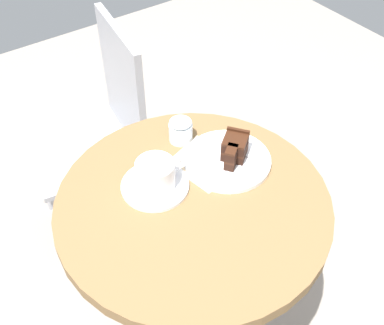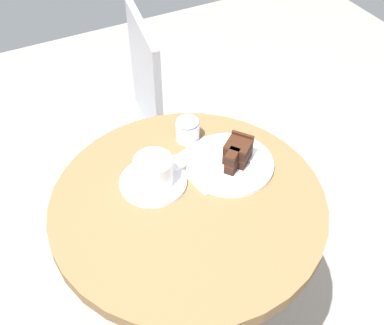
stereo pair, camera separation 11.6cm
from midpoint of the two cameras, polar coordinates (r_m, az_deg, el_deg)
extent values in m
cylinder|color=brown|center=(1.14, -2.79, -5.16)|extent=(0.65, 0.65, 0.03)
cylinder|color=silver|center=(1.44, -2.28, -14.64)|extent=(0.07, 0.07, 0.70)
cylinder|color=white|center=(1.16, -7.25, -2.88)|extent=(0.16, 0.16, 0.01)
cylinder|color=white|center=(1.13, -7.27, -1.54)|extent=(0.09, 0.09, 0.07)
cylinder|color=beige|center=(1.11, -7.43, -0.34)|extent=(0.08, 0.08, 0.00)
torus|color=white|center=(1.15, -4.95, -0.44)|extent=(0.05, 0.01, 0.05)
cube|color=silver|center=(1.16, -9.15, -2.98)|extent=(0.04, 0.09, 0.00)
ellipsoid|color=silver|center=(1.20, -9.47, -1.12)|extent=(0.02, 0.02, 0.00)
cylinder|color=white|center=(1.21, 1.46, 0.15)|extent=(0.22, 0.22, 0.01)
cube|color=black|center=(1.21, 2.33, 1.10)|extent=(0.08, 0.08, 0.02)
cube|color=black|center=(1.18, 1.82, -0.14)|extent=(0.05, 0.05, 0.02)
cube|color=#381C0F|center=(1.20, 2.35, 1.60)|extent=(0.08, 0.08, 0.01)
cube|color=#381C0F|center=(1.17, 1.84, 0.37)|extent=(0.05, 0.05, 0.01)
cube|color=black|center=(1.19, 2.37, 2.12)|extent=(0.08, 0.08, 0.02)
cube|color=black|center=(1.16, 1.85, 0.88)|extent=(0.05, 0.05, 0.02)
cube|color=#381C0F|center=(1.18, 2.39, 2.64)|extent=(0.08, 0.08, 0.01)
cube|color=#381C0F|center=(1.15, 1.87, 1.41)|extent=(0.05, 0.05, 0.01)
cube|color=#381C0F|center=(1.22, 2.72, 2.67)|extent=(0.04, 0.05, 0.06)
cube|color=silver|center=(1.23, 2.37, 1.36)|extent=(0.04, 0.10, 0.00)
cube|color=silver|center=(1.21, 4.93, 0.17)|extent=(0.03, 0.04, 0.00)
cube|color=beige|center=(1.21, -0.87, -0.29)|extent=(0.17, 0.17, 0.00)
cube|color=beige|center=(1.22, -1.47, 0.20)|extent=(0.17, 0.17, 0.00)
cylinder|color=#9E9EA3|center=(2.05, -18.96, -1.53)|extent=(0.02, 0.02, 0.41)
cylinder|color=#9E9EA3|center=(1.83, -16.80, -8.08)|extent=(0.02, 0.02, 0.41)
cylinder|color=#9E9EA3|center=(2.08, -10.47, 1.26)|extent=(0.02, 0.02, 0.41)
cylinder|color=#9E9EA3|center=(1.86, -7.26, -4.84)|extent=(0.02, 0.02, 0.41)
cube|color=#9E9EA3|center=(1.80, -14.53, 1.56)|extent=(0.43, 0.43, 0.02)
cube|color=#9E9EA3|center=(1.68, -10.18, 9.02)|extent=(0.08, 0.36, 0.43)
cylinder|color=silver|center=(1.27, -3.97, 3.49)|extent=(0.06, 0.06, 0.05)
ellipsoid|color=silver|center=(1.25, -4.05, 4.65)|extent=(0.06, 0.06, 0.02)
camera|label=1|loc=(0.06, -92.87, -2.80)|focal=45.00mm
camera|label=2|loc=(0.06, 87.13, 2.80)|focal=45.00mm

